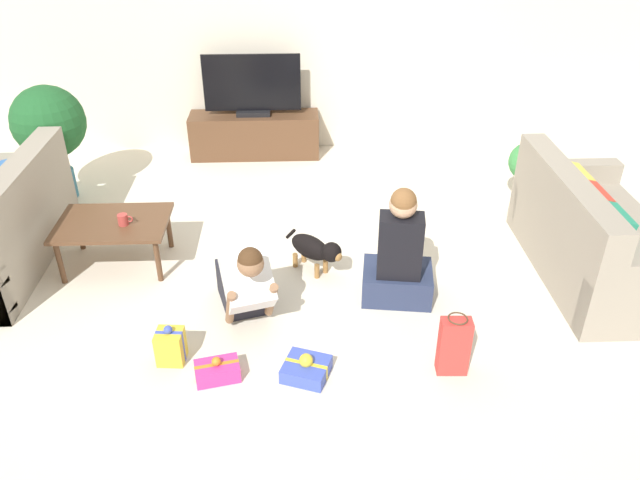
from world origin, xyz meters
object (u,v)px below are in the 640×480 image
(gift_box_b, at_px, (217,371))
(tv, at_px, (252,88))
(person_kneeling, at_px, (244,280))
(potted_plant_corner_left, at_px, (49,125))
(tv_console, at_px, (255,135))
(gift_bag_a, at_px, (454,346))
(coffee_table, at_px, (113,226))
(potted_plant_corner_right, at_px, (527,166))
(dog, at_px, (315,249))
(gift_box_a, at_px, (171,346))
(sofa_right, at_px, (593,239))
(person_sitting, at_px, (399,259))
(mug, at_px, (123,220))
(gift_box_c, at_px, (306,368))

(gift_box_b, bearing_deg, tv, 88.78)
(person_kneeling, bearing_deg, potted_plant_corner_left, 117.81)
(tv_console, relative_size, gift_bag_a, 3.26)
(coffee_table, distance_m, potted_plant_corner_right, 3.79)
(dog, relative_size, gift_box_b, 1.43)
(gift_bag_a, bearing_deg, coffee_table, 150.75)
(coffee_table, relative_size, gift_box_a, 3.03)
(sofa_right, relative_size, gift_bag_a, 3.92)
(person_sitting, xyz_separation_m, gift_bag_a, (0.24, -0.82, -0.14))
(tv, relative_size, potted_plant_corner_left, 0.93)
(coffee_table, relative_size, gift_box_b, 2.82)
(gift_box_b, bearing_deg, gift_bag_a, 0.19)
(gift_box_a, relative_size, gift_box_b, 0.93)
(sofa_right, height_order, potted_plant_corner_right, sofa_right)
(tv_console, distance_m, mug, 2.47)
(gift_box_c, bearing_deg, tv_console, 97.83)
(potted_plant_corner_right, distance_m, gift_box_b, 3.59)
(gift_box_b, distance_m, gift_bag_a, 1.53)
(person_sitting, distance_m, gift_box_b, 1.55)
(person_sitting, bearing_deg, person_kneeling, 17.29)
(gift_box_b, xyz_separation_m, gift_bag_a, (1.52, 0.01, 0.15))
(tv_console, xyz_separation_m, dog, (0.60, -2.41, -0.02))
(sofa_right, distance_m, person_kneeling, 2.76)
(coffee_table, distance_m, mug, 0.15)
(tv, distance_m, gift_box_b, 3.68)
(potted_plant_corner_left, distance_m, mug, 1.65)
(potted_plant_corner_left, distance_m, person_kneeling, 2.82)
(tv_console, xyz_separation_m, tv, (0.00, 0.00, 0.54))
(coffee_table, xyz_separation_m, potted_plant_corner_left, (-0.83, 1.26, 0.39))
(tv_console, bearing_deg, gift_box_b, -91.22)
(person_sitting, relative_size, gift_box_c, 2.67)
(tv_console, distance_m, gift_box_c, 3.65)
(dog, relative_size, gift_box_c, 1.26)
(person_kneeling, bearing_deg, gift_box_a, -151.77)
(tv, bearing_deg, sofa_right, -41.90)
(gift_box_b, distance_m, mug, 1.62)
(tv_console, xyz_separation_m, gift_box_a, (-0.40, -3.43, -0.12))
(potted_plant_corner_left, distance_m, gift_box_b, 3.27)
(gift_bag_a, bearing_deg, mug, 150.69)
(person_kneeling, distance_m, person_sitting, 1.15)
(tv, height_order, gift_bag_a, tv)
(tv, bearing_deg, dog, -76.08)
(tv_console, xyz_separation_m, potted_plant_corner_left, (-1.86, -0.96, 0.51))
(gift_bag_a, bearing_deg, potted_plant_corner_left, 141.33)
(sofa_right, height_order, coffee_table, sofa_right)
(coffee_table, bearing_deg, gift_bag_a, -29.25)
(coffee_table, height_order, potted_plant_corner_right, potted_plant_corner_right)
(sofa_right, bearing_deg, gift_box_a, 106.06)
(gift_box_b, relative_size, mug, 2.60)
(sofa_right, relative_size, person_kneeling, 2.15)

